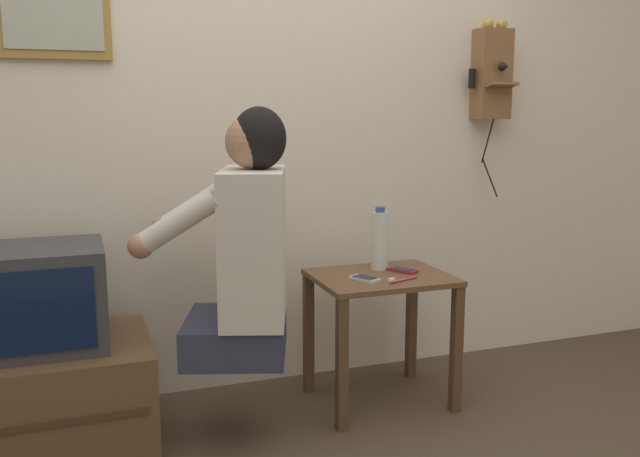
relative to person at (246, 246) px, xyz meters
The scene contains 10 objects.
wall_back 0.77m from the person, 78.46° to the left, with size 6.80×0.05×2.55m.
side_table 0.68m from the person, 12.41° to the left, with size 0.55×0.44×0.55m.
person is the anchor object (origin of this frame).
tv_stand 0.90m from the person, 165.83° to the left, with size 0.71×0.56×0.39m.
television 0.75m from the person, 165.65° to the left, with size 0.45×0.40×0.36m.
wall_phone_antique 1.53m from the person, 19.28° to the left, with size 0.20×0.19×0.83m.
cell_phone_held 0.54m from the person, ahead, with size 0.11×0.14×0.01m.
cell_phone_spare 0.74m from the person, 12.25° to the left, with size 0.12×0.14×0.01m.
water_bottle 0.68m from the person, 19.97° to the left, with size 0.07×0.07×0.27m.
toothbrush 0.65m from the person, ahead, with size 0.15×0.07×0.02m.
Camera 1 is at (-0.67, -1.78, 1.21)m, focal length 38.00 mm.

